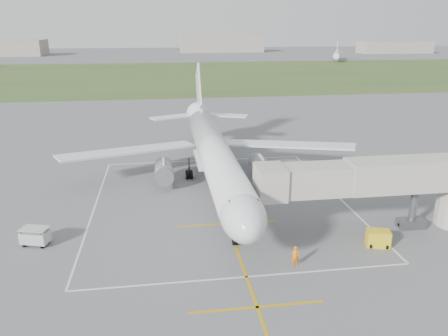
{
  "coord_description": "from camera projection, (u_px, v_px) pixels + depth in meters",
  "views": [
    {
      "loc": [
        -6.21,
        -50.01,
        19.32
      ],
      "look_at": [
        0.51,
        -4.0,
        4.0
      ],
      "focal_mm": 35.0,
      "sensor_mm": 36.0,
      "label": 1
    }
  ],
  "objects": [
    {
      "name": "ground",
      "position": [
        215.0,
        189.0,
        53.9
      ],
      "size": [
        700.0,
        700.0,
        0.0
      ],
      "primitive_type": "plane",
      "color": "#525355",
      "rests_on": "ground"
    },
    {
      "name": "grass_strip",
      "position": [
        175.0,
        75.0,
        176.08
      ],
      "size": [
        700.0,
        120.0,
        0.02
      ],
      "primitive_type": "cube",
      "color": "#335023",
      "rests_on": "ground"
    },
    {
      "name": "apron_markings",
      "position": [
        222.0,
        207.0,
        48.43
      ],
      "size": [
        28.2,
        60.0,
        0.01
      ],
      "color": "#C38C0B",
      "rests_on": "ground"
    },
    {
      "name": "airliner",
      "position": [
        214.0,
        153.0,
        53.23
      ],
      "size": [
        38.93,
        46.75,
        13.52
      ],
      "color": "silver",
      "rests_on": "ground"
    },
    {
      "name": "jet_bridge",
      "position": [
        395.0,
        184.0,
        41.88
      ],
      "size": [
        23.4,
        5.0,
        7.2
      ],
      "color": "gray",
      "rests_on": "ground"
    },
    {
      "name": "gpu_unit",
      "position": [
        378.0,
        238.0,
        39.82
      ],
      "size": [
        2.31,
        1.88,
        1.53
      ],
      "rotation": [
        0.0,
        0.0,
        -0.26
      ],
      "color": "yellow",
      "rests_on": "ground"
    },
    {
      "name": "baggage_cart",
      "position": [
        35.0,
        236.0,
        39.96
      ],
      "size": [
        2.74,
        2.08,
        1.69
      ],
      "rotation": [
        0.0,
        0.0,
        -0.29
      ],
      "color": "#B6B6B6",
      "rests_on": "ground"
    },
    {
      "name": "ramp_worker_nose",
      "position": [
        295.0,
        256.0,
        36.49
      ],
      "size": [
        0.72,
        0.55,
        1.77
      ],
      "primitive_type": "imported",
      "rotation": [
        0.0,
        0.0,
        -0.21
      ],
      "color": "orange",
      "rests_on": "ground"
    },
    {
      "name": "ramp_worker_wing",
      "position": [
        158.0,
        176.0,
        55.76
      ],
      "size": [
        1.04,
        0.91,
        1.82
      ],
      "primitive_type": "imported",
      "rotation": [
        0.0,
        0.0,
        2.85
      ],
      "color": "#E94F07",
      "rests_on": "ground"
    },
    {
      "name": "distant_hangars",
      "position": [
        143.0,
        46.0,
        299.3
      ],
      "size": [
        345.0,
        49.0,
        12.0
      ],
      "color": "gray",
      "rests_on": "ground"
    },
    {
      "name": "distant_aircraft",
      "position": [
        165.0,
        57.0,
        219.78
      ],
      "size": [
        207.37,
        53.91,
        8.85
      ],
      "color": "silver",
      "rests_on": "ground"
    }
  ]
}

